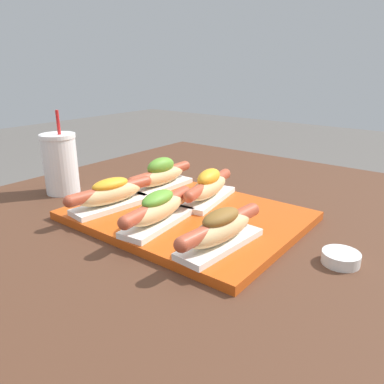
{
  "coord_description": "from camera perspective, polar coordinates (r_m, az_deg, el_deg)",
  "views": [
    {
      "loc": [
        0.42,
        -0.68,
        1.05
      ],
      "look_at": [
        -0.05,
        -0.07,
        0.78
      ],
      "focal_mm": 35.0,
      "sensor_mm": 36.0,
      "label": 1
    }
  ],
  "objects": [
    {
      "name": "hot_dog_3",
      "position": [
        0.96,
        -4.82,
        2.54
      ],
      "size": [
        0.06,
        0.22,
        0.08
      ],
      "color": "white",
      "rests_on": "serving_tray"
    },
    {
      "name": "hot_dog_1",
      "position": [
        0.74,
        -5.19,
        -2.63
      ],
      "size": [
        0.08,
        0.22,
        0.07
      ],
      "color": "white",
      "rests_on": "serving_tray"
    },
    {
      "name": "hot_dog_4",
      "position": [
        0.87,
        2.57,
        0.8
      ],
      "size": [
        0.09,
        0.22,
        0.08
      ],
      "color": "white",
      "rests_on": "serving_tray"
    },
    {
      "name": "patio_table",
      "position": [
        1.05,
        4.89,
        -21.85
      ],
      "size": [
        1.22,
        1.16,
        0.72
      ],
      "color": "#4C2D1E",
      "rests_on": "ground_plane"
    },
    {
      "name": "hot_dog_0",
      "position": [
        0.85,
        -12.24,
        -0.27
      ],
      "size": [
        0.08,
        0.22,
        0.07
      ],
      "color": "white",
      "rests_on": "serving_tray"
    },
    {
      "name": "drink_cup",
      "position": [
        1.03,
        -19.4,
        4.11
      ],
      "size": [
        0.09,
        0.09,
        0.22
      ],
      "color": "white",
      "rests_on": "patio_table"
    },
    {
      "name": "hot_dog_2",
      "position": [
        0.65,
        4.39,
        -5.68
      ],
      "size": [
        0.07,
        0.22,
        0.07
      ],
      "color": "white",
      "rests_on": "serving_tray"
    },
    {
      "name": "serving_tray",
      "position": [
        0.82,
        -0.86,
        -3.6
      ],
      "size": [
        0.47,
        0.37,
        0.02
      ],
      "color": "#CC4C14",
      "rests_on": "patio_table"
    },
    {
      "name": "sauce_bowl",
      "position": [
        0.69,
        21.75,
        -9.23
      ],
      "size": [
        0.06,
        0.06,
        0.02
      ],
      "color": "white",
      "rests_on": "patio_table"
    }
  ]
}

